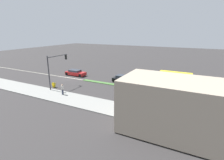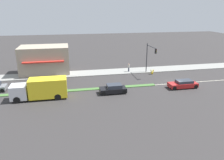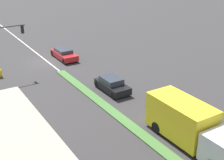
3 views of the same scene
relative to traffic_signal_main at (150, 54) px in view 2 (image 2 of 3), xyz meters
The scene contains 11 objects.
ground_plane 16.93m from the traffic_signal_main, 111.83° to the left, with size 160.00×160.00×0.00m, color #333030.
sidewalk_right 16.51m from the traffic_signal_main, 79.68° to the left, with size 4.00×73.00×0.12m, color gray.
median_strip 25.35m from the traffic_signal_main, 104.15° to the left, with size 0.90×46.00×0.10m, color #477538.
lane_marking_center 7.75m from the traffic_signal_main, 156.16° to the right, with size 0.16×60.00×0.01m, color beige.
building_corner_store 20.06m from the traffic_signal_main, 75.97° to the left, with size 6.39×9.07×5.15m.
traffic_signal_main is the anchor object (origin of this frame).
pedestrian 4.96m from the traffic_signal_main, 57.02° to the left, with size 0.34×0.34×1.64m.
warning_aframe_sign 3.54m from the traffic_signal_main, 92.72° to the right, with size 0.45×0.53×0.84m.
delivery_truck 20.79m from the traffic_signal_main, 113.78° to the left, with size 2.44×7.50×2.87m.
hatchback_red 9.32m from the traffic_signal_main, 162.66° to the right, with size 1.87×4.51×1.26m.
suv_black 12.49m from the traffic_signal_main, 133.64° to the left, with size 1.86×3.91×1.36m.
Camera 2 is at (-31.95, 17.73, 11.97)m, focal length 35.00 mm.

